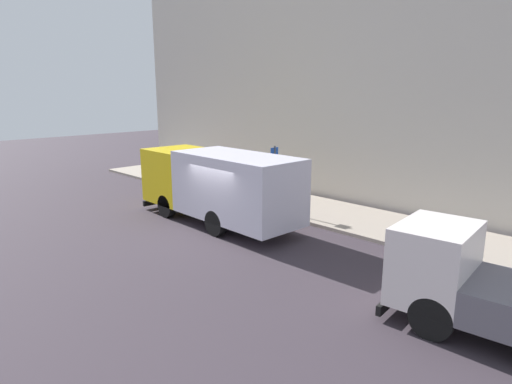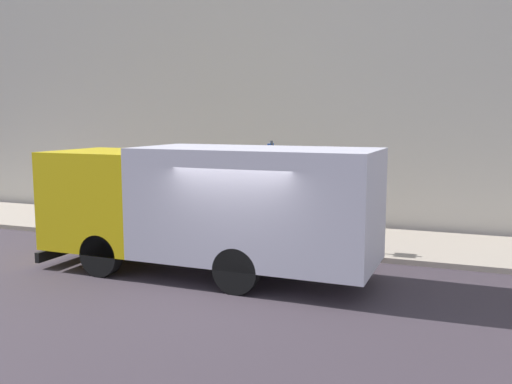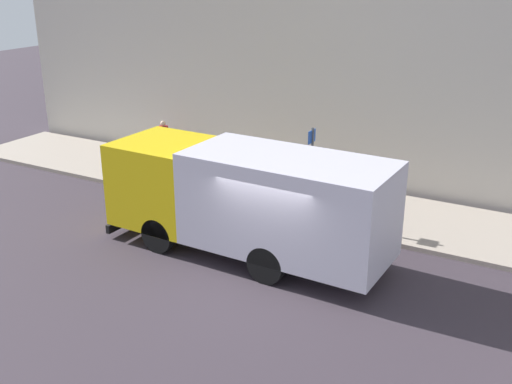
{
  "view_description": "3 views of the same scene",
  "coord_description": "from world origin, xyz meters",
  "px_view_note": "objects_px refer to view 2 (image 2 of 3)",
  "views": [
    {
      "loc": [
        -9.92,
        -11.72,
        5.1
      ],
      "look_at": [
        0.65,
        -1.08,
        1.63
      ],
      "focal_mm": 30.5,
      "sensor_mm": 36.0,
      "label": 1
    },
    {
      "loc": [
        -10.13,
        -4.12,
        3.45
      ],
      "look_at": [
        1.52,
        0.25,
        1.79
      ],
      "focal_mm": 38.44,
      "sensor_mm": 36.0,
      "label": 2
    },
    {
      "loc": [
        -11.79,
        -6.14,
        7.17
      ],
      "look_at": [
        1.25,
        1.15,
        1.56
      ],
      "focal_mm": 42.73,
      "sensor_mm": 36.0,
      "label": 3
    }
  ],
  "objects_px": {
    "traffic_cone_orange": "(164,226)",
    "pedestrian_walking": "(144,201)",
    "street_sign_post": "(271,184)",
    "large_utility_truck": "(206,203)",
    "pedestrian_standing": "(101,191)"
  },
  "relations": [
    {
      "from": "traffic_cone_orange",
      "to": "large_utility_truck",
      "type": "bearing_deg",
      "value": -135.52
    },
    {
      "from": "pedestrian_walking",
      "to": "pedestrian_standing",
      "type": "xyz_separation_m",
      "value": [
        1.91,
        2.93,
        -0.06
      ]
    },
    {
      "from": "pedestrian_walking",
      "to": "large_utility_truck",
      "type": "bearing_deg",
      "value": -78.55
    },
    {
      "from": "pedestrian_standing",
      "to": "traffic_cone_orange",
      "type": "xyz_separation_m",
      "value": [
        -2.43,
        -3.9,
        -0.53
      ]
    },
    {
      "from": "pedestrian_walking",
      "to": "street_sign_post",
      "type": "relative_size",
      "value": 0.6
    },
    {
      "from": "street_sign_post",
      "to": "pedestrian_walking",
      "type": "bearing_deg",
      "value": 82.4
    },
    {
      "from": "pedestrian_walking",
      "to": "pedestrian_standing",
      "type": "bearing_deg",
      "value": 109.89
    },
    {
      "from": "pedestrian_walking",
      "to": "street_sign_post",
      "type": "height_order",
      "value": "street_sign_post"
    },
    {
      "from": "large_utility_truck",
      "to": "street_sign_post",
      "type": "relative_size",
      "value": 2.78
    },
    {
      "from": "large_utility_truck",
      "to": "pedestrian_standing",
      "type": "distance_m",
      "value": 8.34
    },
    {
      "from": "pedestrian_walking",
      "to": "traffic_cone_orange",
      "type": "bearing_deg",
      "value": -64.82
    },
    {
      "from": "traffic_cone_orange",
      "to": "street_sign_post",
      "type": "relative_size",
      "value": 0.2
    },
    {
      "from": "pedestrian_standing",
      "to": "traffic_cone_orange",
      "type": "relative_size",
      "value": 2.77
    },
    {
      "from": "pedestrian_walking",
      "to": "pedestrian_standing",
      "type": "distance_m",
      "value": 3.5
    },
    {
      "from": "traffic_cone_orange",
      "to": "pedestrian_walking",
      "type": "bearing_deg",
      "value": 62.15
    }
  ]
}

